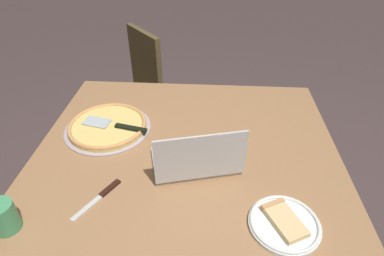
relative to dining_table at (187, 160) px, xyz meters
The scene contains 8 objects.
ground_plane 0.70m from the dining_table, ahead, with size 12.00×12.00×0.00m, color #463738.
dining_table is the anchor object (origin of this frame).
laptop 0.17m from the dining_table, 68.81° to the right, with size 0.37×0.28×0.21m.
pizza_plate 0.51m from the dining_table, 47.36° to the right, with size 0.23×0.23×0.04m.
pizza_tray 0.39m from the dining_table, 163.63° to the left, with size 0.38×0.38×0.03m.
table_knife 0.41m from the dining_table, 134.42° to the right, with size 0.13×0.19×0.01m.
drink_cup 0.70m from the dining_table, 141.12° to the right, with size 0.08×0.08×0.11m.
chair_near 1.02m from the dining_table, 116.02° to the left, with size 0.55×0.55×0.92m.
Camera 1 is at (0.09, -1.01, 1.62)m, focal length 29.39 mm.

